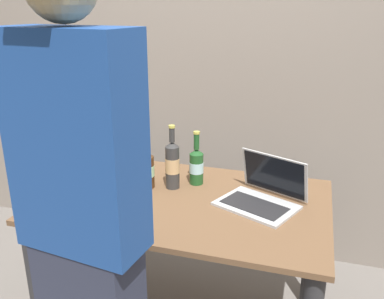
{
  "coord_description": "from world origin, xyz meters",
  "views": [
    {
      "loc": [
        0.54,
        -1.67,
        1.6
      ],
      "look_at": [
        0.03,
        0.0,
        0.99
      ],
      "focal_mm": 38.42,
      "sensor_mm": 36.0,
      "label": 1
    }
  ],
  "objects_px": {
    "beer_bottle_dark": "(196,165)",
    "person_figure": "(85,234)",
    "beer_bottle_amber": "(172,164)",
    "laptop": "(263,194)",
    "beer_bottle_green": "(147,168)"
  },
  "relations": [
    {
      "from": "person_figure",
      "to": "beer_bottle_amber",
      "type": "bearing_deg",
      "value": 89.11
    },
    {
      "from": "laptop",
      "to": "beer_bottle_amber",
      "type": "xyz_separation_m",
      "value": [
        -0.45,
        0.04,
        0.08
      ]
    },
    {
      "from": "laptop",
      "to": "person_figure",
      "type": "distance_m",
      "value": 0.89
    },
    {
      "from": "person_figure",
      "to": "beer_bottle_green",
      "type": "bearing_deg",
      "value": 98.41
    },
    {
      "from": "beer_bottle_dark",
      "to": "person_figure",
      "type": "height_order",
      "value": "person_figure"
    },
    {
      "from": "laptop",
      "to": "beer_bottle_dark",
      "type": "xyz_separation_m",
      "value": [
        -0.36,
        0.13,
        0.05
      ]
    },
    {
      "from": "person_figure",
      "to": "laptop",
      "type": "bearing_deg",
      "value": 57.97
    },
    {
      "from": "laptop",
      "to": "beer_bottle_amber",
      "type": "distance_m",
      "value": 0.46
    },
    {
      "from": "beer_bottle_amber",
      "to": "person_figure",
      "type": "bearing_deg",
      "value": -90.89
    },
    {
      "from": "beer_bottle_green",
      "to": "person_figure",
      "type": "relative_size",
      "value": 0.15
    },
    {
      "from": "beer_bottle_dark",
      "to": "beer_bottle_green",
      "type": "bearing_deg",
      "value": -152.4
    },
    {
      "from": "laptop",
      "to": "beer_bottle_amber",
      "type": "bearing_deg",
      "value": 174.7
    },
    {
      "from": "beer_bottle_dark",
      "to": "person_figure",
      "type": "distance_m",
      "value": 0.88
    },
    {
      "from": "laptop",
      "to": "beer_bottle_dark",
      "type": "relative_size",
      "value": 1.54
    },
    {
      "from": "beer_bottle_dark",
      "to": "beer_bottle_amber",
      "type": "bearing_deg",
      "value": -139.16
    }
  ]
}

